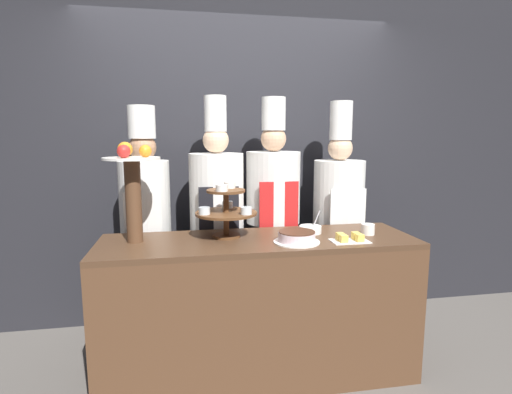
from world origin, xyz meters
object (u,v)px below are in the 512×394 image
object	(u,v)px
chef_left	(146,217)
chef_right	(338,212)
fruit_pedestal	(132,182)
serving_bowl_far	(310,229)
cup_white	(368,229)
chef_center_right	(273,210)
chef_center_left	(217,214)
cake_square_tray	(350,239)
tiered_stand	(226,209)
cake_round	(297,237)

from	to	relation	value
chef_left	chef_right	bearing A→B (deg)	-0.00
fruit_pedestal	serving_bowl_far	distance (m)	1.17
cup_white	chef_center_right	bearing A→B (deg)	132.23
chef_center_left	cup_white	bearing A→B (deg)	-30.85
cake_square_tray	chef_center_left	distance (m)	1.03
chef_center_right	cup_white	bearing A→B (deg)	-47.77
tiered_stand	cake_square_tray	size ratio (longest dim) A/B	1.71
cake_round	tiered_stand	bearing A→B (deg)	152.50
serving_bowl_far	chef_right	world-z (taller)	chef_right
cup_white	chef_center_right	xyz separation A→B (m)	(-0.51, 0.56, 0.04)
fruit_pedestal	chef_right	distance (m)	1.60
cake_round	cake_square_tray	world-z (taller)	cake_round
chef_center_right	chef_right	distance (m)	0.53
serving_bowl_far	chef_center_right	distance (m)	0.48
fruit_pedestal	chef_center_left	distance (m)	0.78
cake_round	chef_center_left	distance (m)	0.80
cake_round	chef_center_right	xyz separation A→B (m)	(0.00, 0.67, 0.04)
chef_center_right	chef_center_left	bearing A→B (deg)	-179.99
cake_round	fruit_pedestal	bearing A→B (deg)	168.62
chef_right	chef_left	bearing A→B (deg)	180.00
fruit_pedestal	cake_square_tray	bearing A→B (deg)	-10.15
chef_center_right	chef_right	bearing A→B (deg)	0.00
cup_white	chef_right	world-z (taller)	chef_right
tiered_stand	cake_square_tray	world-z (taller)	tiered_stand
serving_bowl_far	chef_center_left	size ratio (longest dim) A/B	0.08
serving_bowl_far	chef_left	world-z (taller)	chef_left
tiered_stand	chef_center_right	xyz separation A→B (m)	(0.41, 0.46, -0.11)
chef_center_right	cake_round	bearing A→B (deg)	-90.33
cup_white	cake_square_tray	size ratio (longest dim) A/B	0.38
chef_center_right	serving_bowl_far	bearing A→B (deg)	-71.64
chef_left	chef_right	size ratio (longest dim) A/B	0.97
serving_bowl_far	tiered_stand	bearing A→B (deg)	-179.61
cake_square_tray	chef_center_right	distance (m)	0.78
tiered_stand	serving_bowl_far	world-z (taller)	tiered_stand
fruit_pedestal	serving_bowl_far	xyz separation A→B (m)	(1.12, 0.02, -0.34)
cake_round	cup_white	world-z (taller)	same
serving_bowl_far	cake_round	bearing A→B (deg)	-126.00
tiered_stand	serving_bowl_far	xyz separation A→B (m)	(0.56, 0.00, -0.16)
cake_square_tray	chef_center_right	size ratio (longest dim) A/B	0.13
fruit_pedestal	chef_center_left	bearing A→B (deg)	41.53
chef_right	chef_center_right	bearing A→B (deg)	-180.00
tiered_stand	fruit_pedestal	size ratio (longest dim) A/B	0.65
serving_bowl_far	chef_right	size ratio (longest dim) A/B	0.08
fruit_pedestal	chef_center_right	world-z (taller)	chef_center_right
tiered_stand	cake_round	size ratio (longest dim) A/B	1.39
chef_center_left	tiered_stand	bearing A→B (deg)	-87.29
fruit_pedestal	cake_round	bearing A→B (deg)	-11.38
cup_white	cake_square_tray	xyz separation A→B (m)	(-0.19, -0.15, -0.02)
chef_left	chef_center_left	distance (m)	0.52
cup_white	cake_square_tray	distance (m)	0.24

